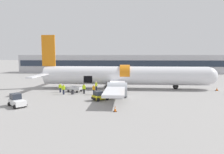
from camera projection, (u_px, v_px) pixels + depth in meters
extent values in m
plane|color=gray|center=(111.00, 92.00, 37.68)|extent=(500.00, 500.00, 0.00)
cube|color=#B2B2B7|center=(119.00, 64.00, 78.68)|extent=(78.07, 8.12, 6.95)
cube|color=#232D3D|center=(119.00, 63.00, 74.56)|extent=(76.51, 0.16, 2.22)
cylinder|color=silver|center=(125.00, 76.00, 40.90)|extent=(33.23, 3.74, 3.74)
sphere|color=silver|center=(208.00, 76.00, 39.69)|extent=(3.55, 3.55, 3.55)
cone|color=silver|center=(46.00, 75.00, 42.11)|extent=(4.30, 3.44, 3.44)
cylinder|color=orange|center=(125.00, 74.00, 40.83)|extent=(1.99, 3.74, 3.74)
cube|color=orange|center=(48.00, 51.00, 41.51)|extent=(2.80, 0.28, 6.44)
cube|color=silver|center=(40.00, 75.00, 37.59)|extent=(1.21, 8.93, 0.20)
cube|color=silver|center=(57.00, 72.00, 46.45)|extent=(1.21, 8.93, 0.20)
cube|color=silver|center=(116.00, 87.00, 32.65)|extent=(2.88, 15.95, 0.40)
cube|color=silver|center=(120.00, 76.00, 49.57)|extent=(2.88, 15.95, 0.40)
cylinder|color=#B2B7BF|center=(117.00, 90.00, 32.65)|extent=(3.21, 2.40, 2.40)
cylinder|color=#B2B7BF|center=(121.00, 78.00, 49.63)|extent=(3.21, 2.40, 2.40)
cube|color=black|center=(88.00, 79.00, 39.67)|extent=(1.70, 0.12, 1.40)
cylinder|color=#56565B|center=(176.00, 83.00, 40.31)|extent=(0.22, 0.22, 1.21)
sphere|color=black|center=(176.00, 86.00, 40.38)|extent=(1.12, 1.12, 1.12)
cylinder|color=#56565B|center=(108.00, 85.00, 38.76)|extent=(0.22, 0.22, 1.21)
sphere|color=black|center=(108.00, 88.00, 38.83)|extent=(1.12, 1.12, 1.12)
cylinder|color=#56565B|center=(110.00, 81.00, 43.85)|extent=(0.22, 0.22, 1.21)
sphere|color=black|center=(110.00, 84.00, 43.92)|extent=(1.12, 1.12, 1.12)
cube|color=yellow|center=(101.00, 97.00, 30.48)|extent=(2.69, 2.54, 0.55)
cube|color=#232833|center=(98.00, 93.00, 30.19)|extent=(1.55, 1.56, 0.65)
cube|color=black|center=(93.00, 98.00, 29.80)|extent=(0.86, 1.03, 0.28)
sphere|color=black|center=(94.00, 98.00, 30.58)|extent=(0.56, 0.56, 0.56)
sphere|color=black|center=(98.00, 100.00, 29.53)|extent=(0.56, 0.56, 0.56)
sphere|color=black|center=(103.00, 97.00, 31.49)|extent=(0.56, 0.56, 0.56)
sphere|color=black|center=(107.00, 98.00, 30.43)|extent=(0.56, 0.56, 0.56)
cube|color=white|center=(17.00, 102.00, 26.61)|extent=(3.19, 3.05, 0.69)
cube|color=#232833|center=(16.00, 96.00, 26.92)|extent=(1.79, 1.77, 0.76)
cube|color=black|center=(13.00, 101.00, 27.77)|extent=(0.89, 0.98, 0.35)
sphere|color=black|center=(19.00, 102.00, 27.84)|extent=(0.56, 0.56, 0.56)
sphere|color=black|center=(10.00, 104.00, 26.96)|extent=(0.56, 0.56, 0.56)
sphere|color=black|center=(25.00, 105.00, 26.33)|extent=(0.56, 0.56, 0.56)
sphere|color=black|center=(15.00, 107.00, 25.46)|extent=(0.56, 0.56, 0.56)
cube|color=silver|center=(75.00, 89.00, 37.37)|extent=(3.11, 2.28, 0.05)
cube|color=silver|center=(81.00, 88.00, 36.74)|extent=(0.55, 1.26, 0.44)
cube|color=silver|center=(73.00, 88.00, 36.78)|extent=(2.58, 1.08, 0.44)
cube|color=silver|center=(77.00, 87.00, 37.91)|extent=(2.58, 1.08, 0.44)
cube|color=#333338|center=(83.00, 91.00, 36.59)|extent=(0.86, 0.41, 0.06)
sphere|color=black|center=(77.00, 92.00, 36.39)|extent=(0.40, 0.40, 0.40)
sphere|color=black|center=(81.00, 91.00, 37.57)|extent=(0.40, 0.40, 0.40)
sphere|color=black|center=(68.00, 91.00, 37.25)|extent=(0.40, 0.40, 0.40)
sphere|color=black|center=(73.00, 90.00, 38.44)|extent=(0.40, 0.40, 0.40)
cube|color=olive|center=(76.00, 88.00, 37.02)|extent=(0.53, 0.28, 0.32)
cube|color=black|center=(73.00, 88.00, 37.63)|extent=(0.54, 0.32, 0.33)
cube|color=#4C1E1E|center=(70.00, 88.00, 37.58)|extent=(0.50, 0.36, 0.37)
cylinder|color=black|center=(84.00, 91.00, 35.63)|extent=(0.33, 0.33, 0.85)
cylinder|color=#B7E019|center=(84.00, 87.00, 35.55)|extent=(0.43, 0.43, 0.67)
sphere|color=brown|center=(84.00, 85.00, 35.50)|extent=(0.24, 0.24, 0.24)
cylinder|color=#B7E019|center=(83.00, 87.00, 35.59)|extent=(0.14, 0.14, 0.62)
cylinder|color=#B7E019|center=(85.00, 87.00, 35.52)|extent=(0.14, 0.14, 0.62)
cylinder|color=#1E2338|center=(60.00, 90.00, 36.91)|extent=(0.33, 0.33, 0.81)
cylinder|color=#B7E019|center=(60.00, 86.00, 36.84)|extent=(0.43, 0.43, 0.63)
sphere|color=tan|center=(60.00, 84.00, 36.79)|extent=(0.22, 0.22, 0.22)
cylinder|color=#B7E019|center=(59.00, 87.00, 36.83)|extent=(0.14, 0.14, 0.58)
cylinder|color=#B7E019|center=(61.00, 87.00, 36.86)|extent=(0.14, 0.14, 0.58)
cylinder|color=#1E2338|center=(96.00, 88.00, 39.03)|extent=(0.43, 0.43, 0.85)
cylinder|color=#CCE523|center=(96.00, 84.00, 38.95)|extent=(0.55, 0.55, 0.67)
sphere|color=tan|center=(96.00, 82.00, 38.90)|extent=(0.23, 0.23, 0.23)
cylinder|color=#CCE523|center=(95.00, 85.00, 38.77)|extent=(0.18, 0.18, 0.61)
cylinder|color=#CCE523|center=(97.00, 85.00, 39.14)|extent=(0.18, 0.18, 0.61)
cylinder|color=#1E2338|center=(64.00, 92.00, 34.97)|extent=(0.44, 0.44, 0.86)
cylinder|color=#B7E019|center=(63.00, 88.00, 34.89)|extent=(0.57, 0.57, 0.68)
sphere|color=#9E7556|center=(63.00, 85.00, 34.84)|extent=(0.24, 0.24, 0.24)
cylinder|color=#B7E019|center=(62.00, 88.00, 34.76)|extent=(0.18, 0.18, 0.62)
cylinder|color=#B7E019|center=(65.00, 88.00, 35.04)|extent=(0.18, 0.18, 0.62)
cylinder|color=black|center=(94.00, 92.00, 34.78)|extent=(0.42, 0.42, 0.84)
cylinder|color=orange|center=(94.00, 88.00, 34.70)|extent=(0.54, 0.54, 0.66)
sphere|color=beige|center=(94.00, 85.00, 34.65)|extent=(0.23, 0.23, 0.23)
cylinder|color=orange|center=(93.00, 88.00, 34.83)|extent=(0.17, 0.17, 0.61)
cylinder|color=orange|center=(95.00, 88.00, 34.58)|extent=(0.17, 0.17, 0.61)
cube|color=#2D2D33|center=(73.00, 92.00, 35.03)|extent=(0.50, 0.38, 0.65)
cube|color=black|center=(73.00, 90.00, 34.99)|extent=(0.28, 0.12, 0.12)
cube|color=black|center=(217.00, 91.00, 38.72)|extent=(0.61, 0.61, 0.03)
cone|color=orange|center=(217.00, 89.00, 38.69)|extent=(0.45, 0.45, 0.62)
cylinder|color=white|center=(217.00, 89.00, 38.69)|extent=(0.26, 0.26, 0.07)
cube|color=black|center=(115.00, 111.00, 24.26)|extent=(0.44, 0.44, 0.03)
cone|color=orange|center=(115.00, 109.00, 24.23)|extent=(0.32, 0.32, 0.71)
cylinder|color=white|center=(115.00, 108.00, 24.22)|extent=(0.19, 0.19, 0.09)
cube|color=black|center=(125.00, 96.00, 33.31)|extent=(0.47, 0.47, 0.03)
cone|color=orange|center=(125.00, 94.00, 33.27)|extent=(0.35, 0.35, 0.67)
cylinder|color=white|center=(125.00, 94.00, 33.27)|extent=(0.20, 0.20, 0.08)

